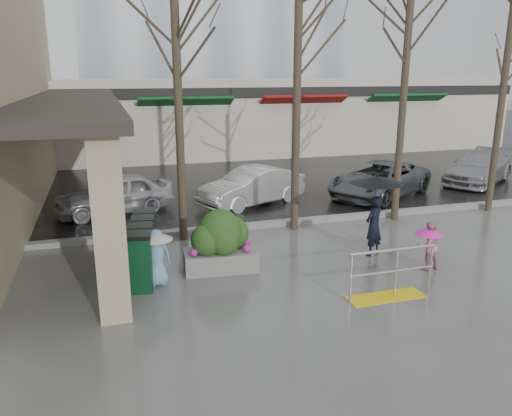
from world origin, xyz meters
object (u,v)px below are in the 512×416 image
tree_midwest (298,38)px  car_a (114,194)px  woman (375,203)px  car_c (380,179)px  planter (220,241)px  child_pink (429,242)px  tree_mideast (407,54)px  tree_east (510,37)px  car_d (479,168)px  child_blue (156,252)px  car_b (252,186)px  tree_west (176,42)px  news_boxes (143,248)px  handrail (389,280)px

tree_midwest → car_a: (-4.90, 3.21, -4.60)m
woman → tree_midwest: bearing=-93.5°
woman → car_c: woman is taller
planter → child_pink: bearing=-16.7°
tree_mideast → planter: tree_mideast is taller
car_c → tree_east: bearing=11.6°
car_a → car_d: size_ratio=0.85×
child_blue → car_b: 6.95m
planter → car_c: size_ratio=0.38×
child_blue → car_c: car_c is taller
tree_west → car_a: (-1.70, 3.21, -4.45)m
woman → news_boxes: 5.56m
tree_east → car_c: size_ratio=1.59×
car_c → car_d: 5.11m
tree_west → child_blue: size_ratio=5.51×
tree_east → child_blue: (-11.00, -2.82, -4.65)m
handrail → tree_midwest: (-0.16, 4.80, 4.86)m
news_boxes → handrail: bearing=-21.4°
tree_mideast → woman: bearing=-131.1°
tree_east → car_c: tree_east is taller
child_pink → planter: planter is taller
planter → car_c: planter is taller
handrail → planter: planter is taller
tree_east → car_a: (-11.70, 3.21, -4.75)m
tree_west → car_d: 13.85m
tree_midwest → tree_mideast: bearing=-0.0°
child_pink → woman: bearing=-62.2°
child_blue → car_a: (-0.70, 6.03, -0.10)m
car_a → car_c: bearing=71.7°
tree_east → car_b: size_ratio=1.88×
handrail → planter: bearing=140.0°
planter → news_boxes: planter is taller
tree_west → planter: bearing=-78.7°
child_pink → car_b: bearing=-75.6°
planter → car_c: 8.76m
tree_midwest → car_c: (4.37, 2.76, -4.60)m
car_b → car_d: (9.79, 0.61, 0.00)m
tree_mideast → news_boxes: bearing=-164.4°
woman → tree_east: bearing=177.7°
child_pink → car_b: car_b is taller
tree_midwest → car_a: 7.45m
tree_mideast → tree_east: (3.50, -0.00, 0.52)m
tree_mideast → car_d: tree_mideast is taller
handrail → car_b: bearing=94.0°
woman → planter: bearing=-28.9°
tree_mideast → car_a: tree_mideast is taller
tree_midwest → car_d: size_ratio=1.61×
car_c → car_d: same height
tree_midwest → tree_east: bearing=-0.0°
tree_west → car_d: size_ratio=1.57×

